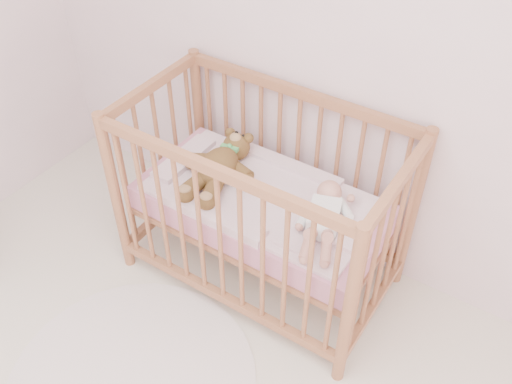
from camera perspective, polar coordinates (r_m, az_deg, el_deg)
The scene contains 7 objects.
wall_back at distance 2.53m, azimuth 12.22°, elevation 15.56°, with size 4.00×0.02×2.70m, color white.
crib at distance 2.83m, azimuth 0.55°, elevation -1.25°, with size 1.36×0.76×1.00m, color #A96C48, non-canonical shape.
mattress at distance 2.84m, azimuth 0.55°, elevation -1.47°, with size 1.22×0.62×0.13m, color #CD7FA0.
blanket at distance 2.79m, azimuth 0.56°, elevation -0.35°, with size 1.10×0.58×0.06m, color pink, non-canonical shape.
baby at distance 2.61m, azimuth 6.84°, elevation -2.17°, with size 0.26×0.53×0.13m, color white, non-canonical shape.
teddy_bear at distance 2.83m, azimuth -3.79°, elevation 2.49°, with size 0.40×0.57×0.16m, color brown, non-canonical shape.
rug at distance 2.85m, azimuth -12.29°, elevation -18.06°, with size 1.16×1.16×0.01m, color beige.
Camera 1 is at (0.78, -0.15, 2.43)m, focal length 40.00 mm.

